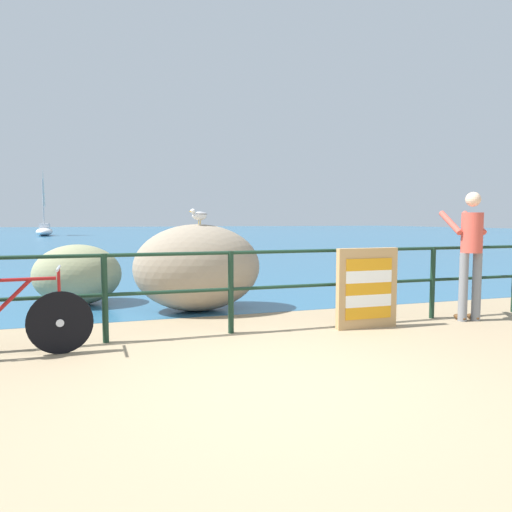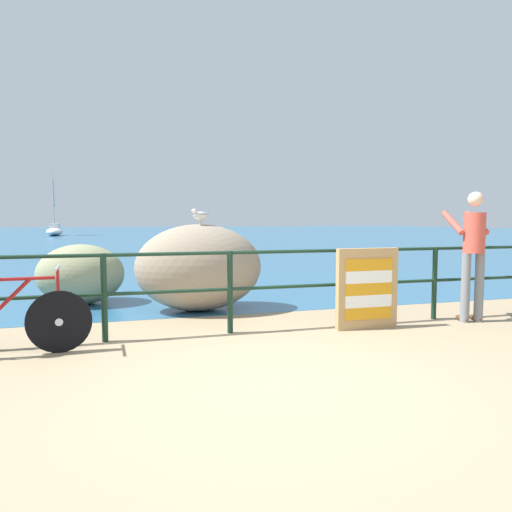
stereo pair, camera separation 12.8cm
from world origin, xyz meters
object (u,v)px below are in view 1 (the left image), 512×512
at_px(bicycle, 4,321).
at_px(person_at_railing, 470,250).
at_px(folded_deckchair_stack, 367,288).
at_px(seagull, 199,215).
at_px(sailboat, 44,228).
at_px(breakwater_boulder_left, 78,275).
at_px(breakwater_boulder_main, 198,268).

bearing_deg(bicycle, person_at_railing, -2.11).
height_order(folded_deckchair_stack, seagull, seagull).
xyz_separation_m(person_at_railing, sailboat, (-10.51, 38.86, -0.28)).
height_order(folded_deckchair_stack, breakwater_boulder_left, folded_deckchair_stack).
distance_m(person_at_railing, folded_deckchair_stack, 1.66).
relative_size(bicycle, seagull, 5.08).
xyz_separation_m(folded_deckchair_stack, breakwater_boulder_left, (-3.70, 2.87, -0.02)).
distance_m(breakwater_boulder_main, seagull, 0.81).
distance_m(bicycle, person_at_railing, 5.80).
height_order(bicycle, seagull, seagull).
distance_m(person_at_railing, breakwater_boulder_main, 3.94).
bearing_deg(breakwater_boulder_left, bicycle, -99.25).
distance_m(person_at_railing, sailboat, 40.26).
bearing_deg(person_at_railing, bicycle, 99.71).
relative_size(bicycle, sailboat, 0.28).
height_order(seagull, sailboat, sailboat).
xyz_separation_m(breakwater_boulder_main, sailboat, (-7.04, 37.04, 0.04)).
bearing_deg(sailboat, folded_deckchair_stack, 10.57).
bearing_deg(person_at_railing, breakwater_boulder_left, 70.30).
height_order(person_at_railing, breakwater_boulder_left, person_at_railing).
distance_m(folded_deckchair_stack, sailboat, 39.85).
xyz_separation_m(person_at_railing, breakwater_boulder_left, (-5.29, 2.90, -0.49)).
bearing_deg(breakwater_boulder_main, breakwater_boulder_left, 149.18).
height_order(breakwater_boulder_main, breakwater_boulder_left, breakwater_boulder_main).
bearing_deg(sailboat, seagull, 8.40).
bearing_deg(bicycle, breakwater_boulder_main, 36.62).
relative_size(breakwater_boulder_left, seagull, 4.19).
bearing_deg(breakwater_boulder_left, folded_deckchair_stack, -37.82).
bearing_deg(sailboat, person_at_railing, 12.77).
bearing_deg(breakwater_boulder_main, bicycle, -140.56).
distance_m(folded_deckchair_stack, seagull, 2.71).
bearing_deg(person_at_railing, breakwater_boulder_main, 71.44).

